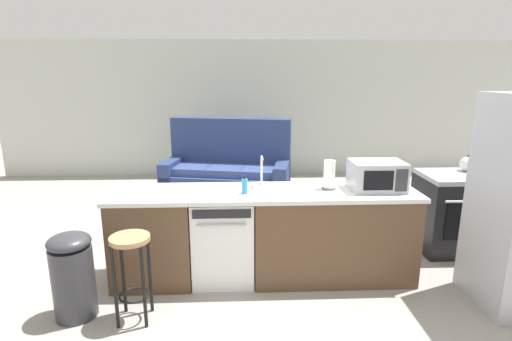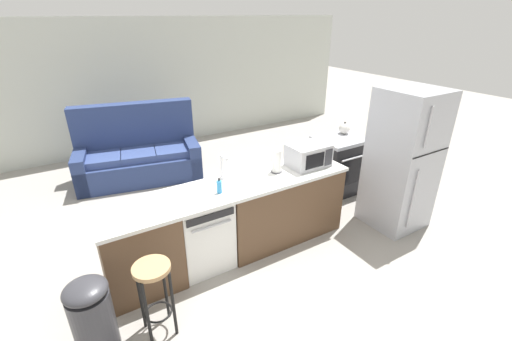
# 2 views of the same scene
# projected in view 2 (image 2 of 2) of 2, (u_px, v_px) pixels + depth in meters

# --- Properties ---
(ground_plane) EXTENTS (24.00, 24.00, 0.00)m
(ground_plane) POSITION_uv_depth(u_px,v_px,m) (223.00, 255.00, 4.13)
(ground_plane) COLOR gray
(wall_back) EXTENTS (10.00, 0.06, 2.60)m
(wall_back) POSITION_uv_depth(u_px,v_px,m) (143.00, 86.00, 6.98)
(wall_back) COLOR beige
(wall_back) RESTS_ON ground_plane
(kitchen_counter) EXTENTS (2.94, 0.66, 0.90)m
(kitchen_counter) POSITION_uv_depth(u_px,v_px,m) (240.00, 220.00, 4.06)
(kitchen_counter) COLOR brown
(kitchen_counter) RESTS_ON ground_plane
(dishwasher) EXTENTS (0.58, 0.61, 0.84)m
(dishwasher) POSITION_uv_depth(u_px,v_px,m) (202.00, 232.00, 3.83)
(dishwasher) COLOR white
(dishwasher) RESTS_ON ground_plane
(stove_range) EXTENTS (0.76, 0.68, 0.90)m
(stove_range) POSITION_uv_depth(u_px,v_px,m) (339.00, 164.00, 5.47)
(stove_range) COLOR black
(stove_range) RESTS_ON ground_plane
(refrigerator) EXTENTS (0.72, 0.73, 1.84)m
(refrigerator) POSITION_uv_depth(u_px,v_px,m) (403.00, 160.00, 4.42)
(refrigerator) COLOR #A8AAB2
(refrigerator) RESTS_ON ground_plane
(microwave) EXTENTS (0.50, 0.37, 0.28)m
(microwave) POSITION_uv_depth(u_px,v_px,m) (308.00, 155.00, 4.27)
(microwave) COLOR #B7B7BC
(microwave) RESTS_ON kitchen_counter
(sink_faucet) EXTENTS (0.07, 0.18, 0.30)m
(sink_faucet) POSITION_uv_depth(u_px,v_px,m) (222.00, 169.00, 3.91)
(sink_faucet) COLOR silver
(sink_faucet) RESTS_ON kitchen_counter
(paper_towel_roll) EXTENTS (0.14, 0.14, 0.28)m
(paper_towel_roll) POSITION_uv_depth(u_px,v_px,m) (277.00, 161.00, 4.09)
(paper_towel_roll) COLOR #4C4C51
(paper_towel_roll) RESTS_ON kitchen_counter
(soap_bottle) EXTENTS (0.06, 0.06, 0.18)m
(soap_bottle) POSITION_uv_depth(u_px,v_px,m) (219.00, 187.00, 3.64)
(soap_bottle) COLOR #338CCC
(soap_bottle) RESTS_ON kitchen_counter
(kettle) EXTENTS (0.21, 0.17, 0.19)m
(kettle) POSITION_uv_depth(u_px,v_px,m) (344.00, 128.00, 5.42)
(kettle) COLOR silver
(kettle) RESTS_ON stove_range
(bar_stool) EXTENTS (0.32, 0.32, 0.74)m
(bar_stool) POSITION_uv_depth(u_px,v_px,m) (154.00, 285.00, 2.93)
(bar_stool) COLOR tan
(bar_stool) RESTS_ON ground_plane
(trash_bin) EXTENTS (0.35, 0.35, 0.74)m
(trash_bin) POSITION_uv_depth(u_px,v_px,m) (92.00, 317.00, 2.81)
(trash_bin) COLOR #333338
(trash_bin) RESTS_ON ground_plane
(couch) EXTENTS (2.14, 1.28, 1.27)m
(couch) POSITION_uv_depth(u_px,v_px,m) (139.00, 156.00, 5.95)
(couch) COLOR navy
(couch) RESTS_ON ground_plane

